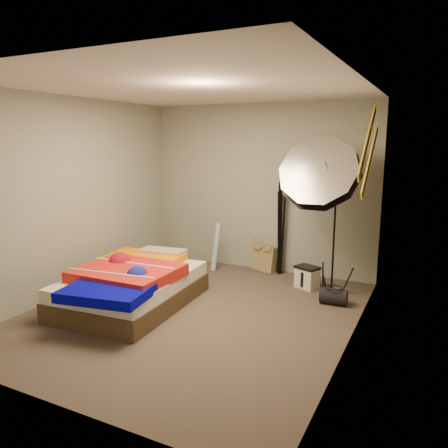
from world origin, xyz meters
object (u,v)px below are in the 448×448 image
Objects in this scene: wrapping_roll at (216,247)px; camera_case at (307,278)px; tote_bag at (264,259)px; photo_umbrella at (320,176)px; camera_tripod at (281,222)px; bed at (132,284)px; duffel_bag at (334,297)px.

camera_case is (1.48, -0.19, -0.22)m from wrapping_roll.
tote_bag is at bearing 171.97° from camera_case.
photo_umbrella is at bearing -16.61° from tote_bag.
wrapping_roll is at bearing -139.56° from tote_bag.
wrapping_roll is 0.53× the size of camera_tripod.
bed is 2.64m from photo_umbrella.
camera_tripod is (0.26, -0.03, 0.59)m from tote_bag.
camera_case is at bearing 132.60° from photo_umbrella.
tote_bag reaches higher than duffel_bag.
camera_tripod reaches higher than wrapping_roll.
camera_case is 0.21× the size of camera_tripod.
camera_case is 0.96m from camera_tripod.
wrapping_roll is 1.51m from camera_case.
wrapping_roll is 2.05m from duffel_bag.
camera_case is at bearing -7.39° from wrapping_roll.
wrapping_roll is at bearing 167.20° from photo_umbrella.
camera_case is at bearing 134.10° from duffel_bag.
tote_bag is 0.65m from camera_tripod.
wrapping_roll reaches higher than bed.
wrapping_roll is 2.05m from photo_umbrella.
tote_bag is at bearing 22.86° from wrapping_roll.
wrapping_roll is at bearing -164.71° from camera_case.
wrapping_roll is at bearing 159.72° from duffel_bag.
bed is (-0.24, -1.73, -0.11)m from wrapping_roll.
bed is (-1.71, -1.54, 0.12)m from camera_case.
camera_tripod is (-1.00, 0.88, 0.69)m from duffel_bag.
camera_case is at bearing 41.95° from bed.
tote_bag is 0.28× the size of camera_tripod.
bed is at bearing -115.37° from camera_case.
bed is 2.37m from camera_tripod.
photo_umbrella is at bearing 136.68° from duffel_bag.
duffel_bag is (0.45, -0.43, -0.04)m from camera_case.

